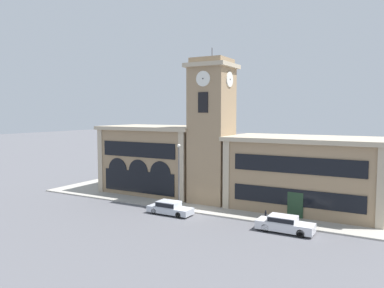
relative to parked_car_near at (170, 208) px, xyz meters
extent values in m
plane|color=#56565B|center=(1.50, 1.48, -0.69)|extent=(300.00, 300.00, 0.00)
cube|color=#A39E93|center=(1.50, 7.92, -0.62)|extent=(43.53, 12.88, 0.15)
cube|color=#937A5B|center=(1.50, 6.58, 6.94)|extent=(4.22, 4.22, 15.27)
cube|color=tan|center=(1.50, 6.58, 14.81)|extent=(4.92, 4.92, 0.45)
cube|color=#937A5B|center=(1.50, 6.58, 15.33)|extent=(3.88, 3.88, 0.60)
cylinder|color=#4C4C51|center=(1.50, 6.58, 16.23)|extent=(0.10, 0.10, 1.20)
cylinder|color=silver|center=(1.50, 4.42, 13.25)|extent=(1.66, 0.10, 1.66)
cylinder|color=black|center=(1.50, 4.35, 13.25)|extent=(0.13, 0.04, 0.13)
cylinder|color=silver|center=(3.66, 6.58, 13.25)|extent=(0.10, 1.66, 1.66)
cylinder|color=black|center=(3.73, 6.58, 13.25)|extent=(0.04, 0.13, 0.13)
cube|color=black|center=(1.50, 4.43, 10.72)|extent=(1.18, 0.10, 2.20)
cube|color=#937A5B|center=(-7.31, 8.42, 3.39)|extent=(12.82, 7.89, 8.16)
cube|color=tan|center=(-7.31, 8.42, 7.69)|extent=(13.52, 8.59, 0.45)
cube|color=tan|center=(-13.37, 4.41, 3.39)|extent=(0.70, 0.16, 8.16)
cube|color=tan|center=(-1.25, 4.41, 3.39)|extent=(0.70, 0.16, 8.16)
cube|color=black|center=(-7.31, 4.43, 5.18)|extent=(10.51, 0.10, 1.79)
cube|color=black|center=(-7.31, 4.43, 1.27)|extent=(10.25, 0.10, 2.61)
cylinder|color=black|center=(-10.52, 4.42, 2.57)|extent=(2.82, 0.06, 2.82)
cylinder|color=black|center=(-7.31, 4.42, 2.57)|extent=(2.82, 0.06, 2.82)
cylinder|color=black|center=(-4.11, 4.42, 2.57)|extent=(2.82, 0.06, 2.82)
cube|color=#937A5B|center=(11.59, 8.42, 2.97)|extent=(15.36, 7.89, 7.32)
cube|color=tan|center=(11.59, 8.42, 6.86)|extent=(16.06, 8.59, 0.45)
cube|color=tan|center=(4.26, 4.41, 2.97)|extent=(0.70, 0.16, 7.32)
cube|color=tan|center=(18.92, 4.41, 2.97)|extent=(0.70, 0.16, 7.32)
cube|color=black|center=(11.59, 4.43, 4.58)|extent=(12.59, 0.10, 1.61)
cube|color=#1E3823|center=(11.59, 4.42, 0.63)|extent=(1.50, 0.12, 2.64)
cube|color=black|center=(11.59, 4.43, 1.42)|extent=(12.59, 0.10, 1.64)
cube|color=#B2B7C1|center=(0.07, 0.00, -0.22)|extent=(4.71, 1.78, 0.61)
cube|color=#B2B7C1|center=(-0.11, 0.00, 0.36)|extent=(2.26, 1.59, 0.56)
cube|color=black|center=(-0.11, 0.00, 0.36)|extent=(2.17, 1.62, 0.42)
cylinder|color=black|center=(1.53, 0.75, -0.39)|extent=(0.61, 0.22, 0.61)
cylinder|color=black|center=(1.52, -0.78, -0.39)|extent=(0.61, 0.22, 0.61)
cylinder|color=black|center=(-1.38, 0.77, -0.39)|extent=(0.61, 0.22, 0.61)
cylinder|color=black|center=(-1.39, -0.75, -0.39)|extent=(0.61, 0.22, 0.61)
cube|color=silver|center=(11.82, 0.00, -0.14)|extent=(4.90, 1.82, 0.73)
cube|color=silver|center=(11.62, 0.00, 0.48)|extent=(2.36, 1.63, 0.49)
cube|color=black|center=(11.62, 0.00, 0.48)|extent=(2.26, 1.66, 0.37)
cylinder|color=black|center=(13.34, 0.77, -0.34)|extent=(0.70, 0.23, 0.70)
cylinder|color=black|center=(13.33, -0.80, -0.34)|extent=(0.70, 0.23, 0.70)
cylinder|color=black|center=(10.31, 0.80, -0.34)|extent=(0.70, 0.23, 0.70)
cylinder|color=black|center=(10.30, -0.77, -0.34)|extent=(0.70, 0.23, 0.70)
cylinder|color=#4C4C51|center=(-0.23, 2.24, 2.70)|extent=(0.12, 0.12, 6.49)
sphere|color=silver|center=(-0.23, 2.24, 6.13)|extent=(0.36, 0.36, 0.36)
cylinder|color=black|center=(9.49, 1.80, -0.09)|extent=(0.18, 0.18, 0.90)
sphere|color=black|center=(9.49, 1.80, 0.44)|extent=(0.16, 0.16, 0.16)
camera|label=1|loc=(20.17, -31.48, 9.59)|focal=35.00mm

